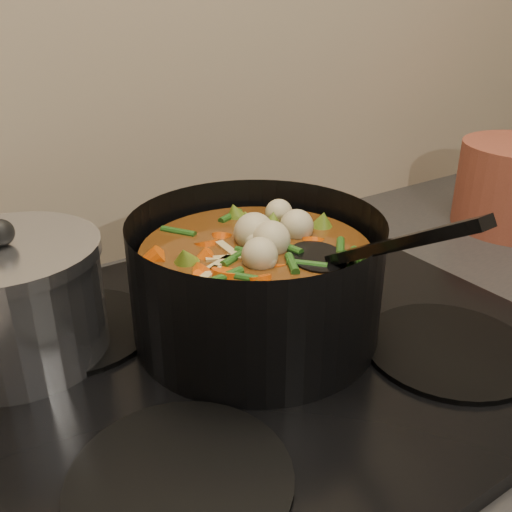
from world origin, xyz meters
TOP-DOWN VIEW (x-y plane):
  - stovetop at (0.00, 1.93)m, footprint 0.62×0.54m
  - stockpot at (0.01, 1.95)m, footprint 0.30×0.38m
  - saucepan at (-0.22, 2.05)m, footprint 0.19×0.19m

SIDE VIEW (x-z plane):
  - stovetop at x=0.00m, z-range 0.91..0.93m
  - stockpot at x=0.01m, z-range 0.89..1.09m
  - saucepan at x=-0.22m, z-range 0.92..1.07m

